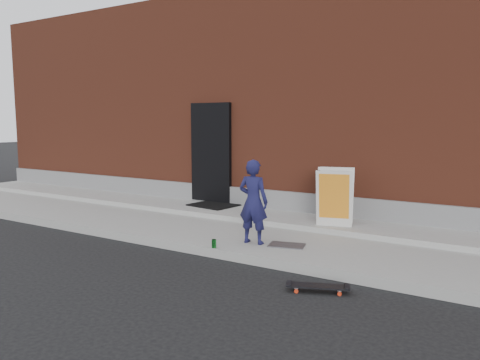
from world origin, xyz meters
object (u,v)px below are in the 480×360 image
Objects in this scene: pizza_sign at (335,197)px; soda_can at (214,244)px; skateboard at (318,287)px; child at (253,202)px.

soda_can is (-1.20, -2.10, -0.56)m from pizza_sign.
pizza_sign is (-0.76, 2.66, 0.70)m from skateboard.
skateboard is at bearing 140.07° from child.
pizza_sign is at bearing 60.23° from soda_can.
pizza_sign is at bearing -122.53° from child.
child is 10.30× the size of soda_can.
child is 1.31× the size of pizza_sign.
pizza_sign is 2.48m from soda_can.
child is 1.76× the size of skateboard.
child reaches higher than soda_can.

